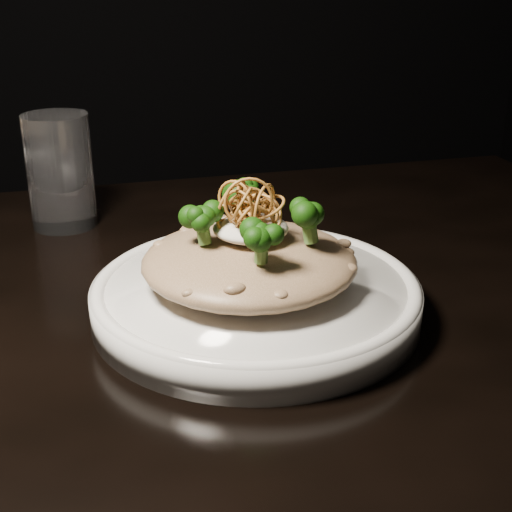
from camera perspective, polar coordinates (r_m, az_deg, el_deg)
The scene contains 7 objects.
table at distance 0.68m, azimuth -4.19°, elevation -10.32°, with size 1.10×0.80×0.75m.
plate at distance 0.62m, azimuth -0.00°, elevation -3.43°, with size 0.28×0.28×0.03m, color silver.
risotto at distance 0.61m, azimuth -0.54°, elevation -0.44°, with size 0.18×0.18×0.04m, color brown.
broccoli at distance 0.59m, azimuth 0.44°, elevation 3.27°, with size 0.13×0.13×0.05m, color black, non-canonical shape.
cheese at distance 0.60m, azimuth -0.43°, elevation 2.23°, with size 0.06×0.06×0.02m, color white.
shallots at distance 0.59m, azimuth -0.55°, elevation 4.47°, with size 0.05×0.05×0.03m, color brown, non-canonical shape.
drinking_glass at distance 0.84m, azimuth -15.41°, elevation 6.54°, with size 0.07×0.07×0.13m, color white.
Camera 1 is at (-0.10, -0.56, 1.04)m, focal length 50.00 mm.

